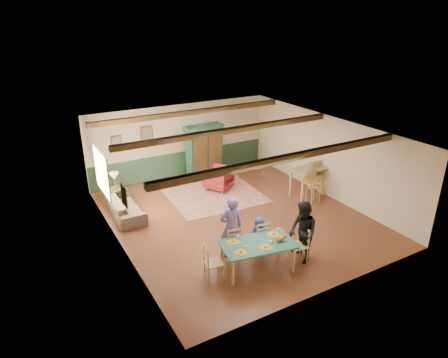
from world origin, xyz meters
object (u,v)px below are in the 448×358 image
dining_table (257,256)px  table_lamp (115,181)px  dining_chair_far_right (260,236)px  counter_table (307,182)px  dining_chair_far_left (232,242)px  armoire (204,152)px  person_woman (303,232)px  cat (280,238)px  armchair (218,178)px  bar_stool_right (319,179)px  dining_chair_end_right (298,245)px  sofa (125,206)px  bar_stool_left (314,187)px  end_table (117,197)px  dining_chair_end_left (214,262)px  person_child (259,234)px  person_man (231,227)px

dining_table → table_lamp: (-1.97, 5.11, 0.50)m
dining_chair_far_right → counter_table: counter_table is taller
dining_chair_far_left → armoire: armoire is taller
person_woman → cat: 0.68m
cat → armchair: size_ratio=0.40×
armchair → bar_stool_right: size_ratio=0.74×
dining_chair_end_right → armchair: 4.90m
armoire → sofa: size_ratio=1.00×
bar_stool_left → sofa: bearing=165.8°
bar_stool_right → end_table: bearing=162.6°
dining_chair_end_left → person_woman: bearing=-90.0°
dining_chair_end_right → table_lamp: 6.13m
sofa → table_lamp: bearing=3.8°
table_lamp → bar_stool_left: table_lamp is taller
dining_chair_end_left → cat: dining_chair_end_left is taller
dining_chair_far_right → counter_table: bearing=-138.1°
armchair → bar_stool_left: bearing=97.5°
dining_chair_far_left → bar_stool_right: bar_stool_right is taller
sofa → table_lamp: (-0.04, 0.80, 0.56)m
counter_table → bar_stool_left: 0.54m
end_table → person_woman: bearing=-59.3°
cat → sofa: 5.14m
bar_stool_right → person_woman: bearing=-132.5°
dining_chair_far_left → end_table: (-1.71, 4.37, -0.16)m
sofa → end_table: (-0.04, 0.80, 0.00)m
person_child → cat: size_ratio=2.79×
dining_chair_end_left → dining_chair_far_right: bearing=-65.1°
dining_chair_far_left → dining_chair_end_right: bearing=155.1°
dining_chair_end_left → end_table: dining_chair_end_left is taller
person_child → sofa: (-2.45, 3.63, -0.19)m
person_woman → table_lamp: person_woman is taller
person_child → table_lamp: bearing=-50.9°
dining_table → armoire: bearing=75.0°
dining_chair_end_right → bar_stool_right: bar_stool_right is taller
dining_chair_end_right → end_table: dining_chair_end_right is taller
dining_chair_far_right → armchair: bearing=-94.3°
bar_stool_left → armoire: bearing=126.5°
person_man → sofa: 3.92m
dining_chair_end_right → armchair: dining_chair_end_right is taller
end_table → bar_stool_left: size_ratio=0.53×
armoire → person_man: bearing=-112.3°
end_table → table_lamp: 0.56m
armchair → person_woman: bearing=53.0°
sofa → bar_stool_left: (5.59, -2.12, 0.26)m
dining_chair_end_right → bar_stool_left: bearing=142.6°
person_child → sofa: person_child is taller
dining_table → bar_stool_right: 4.91m
table_lamp → bar_stool_left: (5.62, -2.92, -0.31)m
dining_chair_far_left → bar_stool_right: (4.45, 1.79, 0.13)m
person_man → cat: person_man is taller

